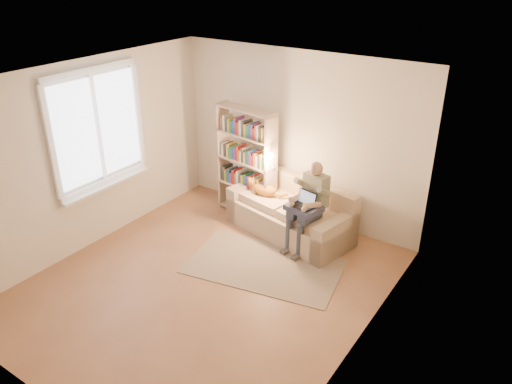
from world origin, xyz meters
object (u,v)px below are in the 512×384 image
Objects in this scene: sofa at (291,215)px; bookshelf at (246,158)px; cat at (264,189)px; person at (310,201)px; laptop at (301,200)px.

sofa is 1.15× the size of bookshelf.
sofa is 0.56m from cat.
bookshelf is at bearing 177.17° from person.
cat is 0.35× the size of bookshelf.
person is at bearing 55.38° from laptop.
cat is (-0.47, -0.02, 0.31)m from sofa.
person is 0.12m from laptop.
laptop is (0.79, -0.29, 0.15)m from cat.
laptop is at bearing -8.40° from cat.
bookshelf is (-0.88, 0.11, 0.68)m from sofa.
sofa is at bearing 162.08° from person.
sofa is at bearing 147.55° from laptop.
person is 0.73× the size of bookshelf.
cat is 0.86m from laptop.
bookshelf is (-0.42, 0.13, 0.37)m from cat.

